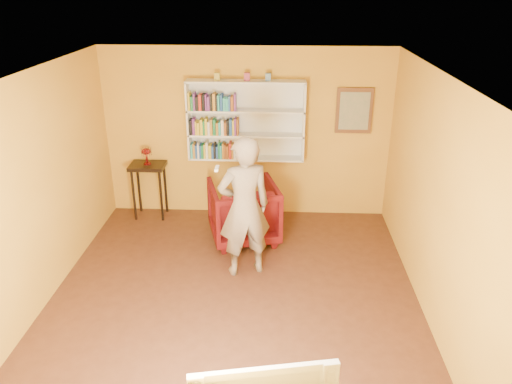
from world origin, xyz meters
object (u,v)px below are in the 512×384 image
ruby_lustre (146,153)px  person (244,207)px  console_table (148,173)px  armchair (244,211)px  bookshelf (246,120)px

ruby_lustre → person: bearing=-44.4°
console_table → person: bearing=-44.4°
console_table → person: person is taller
console_table → armchair: (1.58, -0.70, -0.30)m
bookshelf → console_table: 1.79m
bookshelf → ruby_lustre: bookshelf is taller
console_table → armchair: size_ratio=0.92×
bookshelf → ruby_lustre: bearing=-174.2°
console_table → ruby_lustre: size_ratio=3.46×
armchair → person: (0.08, -0.92, 0.49)m
armchair → person: bearing=80.0°
console_table → ruby_lustre: ruby_lustre is taller
bookshelf → person: size_ratio=0.96×
bookshelf → person: bearing=-87.1°
bookshelf → armchair: (0.01, -0.86, -1.15)m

